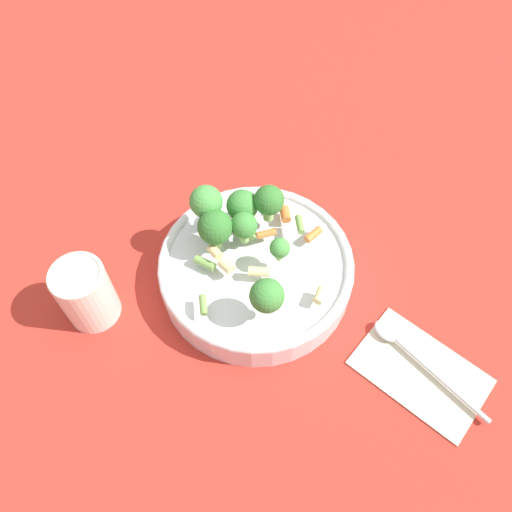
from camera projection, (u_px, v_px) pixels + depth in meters
name	position (u px, v px, depth m)	size (l,w,h in m)	color
ground_plane	(256.00, 278.00, 0.71)	(3.00, 3.00, 0.00)	#B72D23
bowl	(256.00, 268.00, 0.69)	(0.27, 0.27, 0.05)	silver
pasta_salad	(241.00, 227.00, 0.65)	(0.18, 0.20, 0.08)	#8CB766
cup	(86.00, 293.00, 0.64)	(0.07, 0.07, 0.10)	silver
napkin	(420.00, 371.00, 0.63)	(0.18, 0.19, 0.01)	beige
spoon	(409.00, 351.00, 0.64)	(0.11, 0.16, 0.01)	silver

